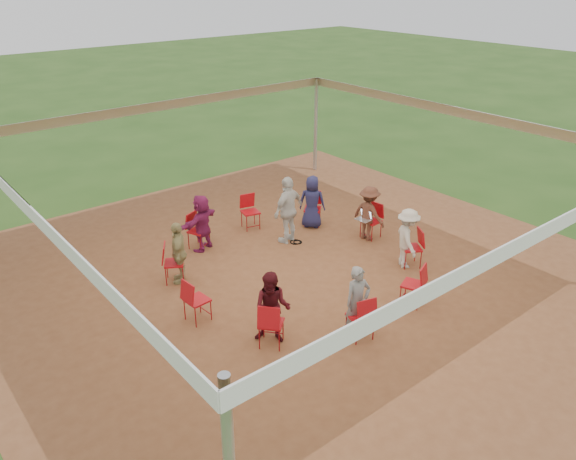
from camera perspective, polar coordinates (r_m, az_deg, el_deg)
ground at (r=12.55m, az=0.78°, el=-4.41°), size 80.00×80.00×0.00m
dirt_patch at (r=12.55m, az=0.78°, el=-4.39°), size 13.00×13.00×0.00m
tent at (r=11.56m, az=0.85°, el=5.86°), size 10.33×10.33×3.00m
chair_0 at (r=14.12m, az=8.46°, el=0.89°), size 0.47×0.45×0.90m
chair_1 at (r=14.69m, az=2.51°, el=2.15°), size 0.61×0.61×0.90m
chair_2 at (r=14.50m, az=-3.84°, el=1.81°), size 0.51×0.53×0.90m
chair_3 at (r=13.62m, az=-9.08°, el=-0.10°), size 0.56×0.57×0.90m
chair_4 at (r=12.27m, az=-11.49°, el=-3.31°), size 0.59×0.59×0.90m
chair_5 at (r=10.89m, az=-9.23°, el=-7.05°), size 0.47×0.45×0.90m
chair_6 at (r=10.12m, az=-1.72°, el=-9.48°), size 0.61×0.61×0.90m
chair_7 at (r=10.38m, az=7.36°, el=-8.72°), size 0.51×0.53×0.90m
chair_8 at (r=11.52m, az=12.55°, el=-5.44°), size 0.56×0.57×0.90m
chair_9 at (r=12.95m, az=12.42°, el=-1.80°), size 0.59×0.59×0.90m
person_seated_0 at (r=13.93m, az=8.21°, el=1.69°), size 0.52×0.93×1.39m
person_seated_1 at (r=14.48m, az=2.46°, el=2.88°), size 0.73×0.76×1.39m
person_seated_2 at (r=13.45m, az=-8.74°, el=0.76°), size 1.37×0.94×1.39m
person_seated_3 at (r=12.14m, az=-11.03°, el=-2.24°), size 0.78×0.91×1.39m
person_seated_4 at (r=10.07m, az=-1.60°, el=-7.93°), size 0.74×0.77×1.39m
person_seated_5 at (r=10.32m, az=7.08°, el=-7.24°), size 0.57×0.44×1.39m
person_seated_6 at (r=12.80m, az=12.01°, el=-0.84°), size 0.85×1.00×1.39m
standing_person at (r=13.61m, az=0.04°, el=2.07°), size 1.08×0.71×1.69m
cable_coil at (r=13.88m, az=0.85°, el=-1.23°), size 0.37×0.37×0.03m
laptop at (r=13.83m, az=7.80°, el=1.36°), size 0.31×0.37×0.24m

